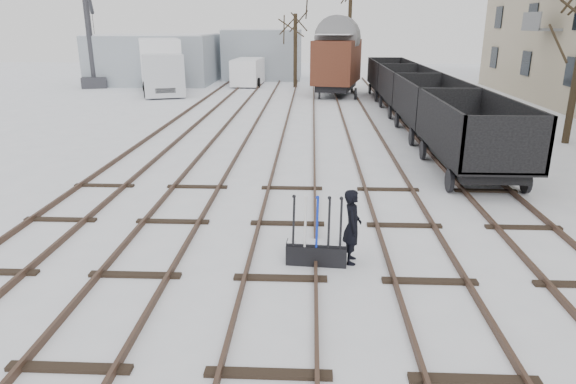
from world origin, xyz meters
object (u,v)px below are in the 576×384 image
Objects in this scene: panel_van at (248,72)px; lorry at (160,65)px; worker at (352,227)px; ground_frame at (317,251)px; box_van_wagon at (337,60)px; crane at (93,55)px; freight_wagon_a at (471,147)px.

lorry is at bearing -137.75° from panel_van.
worker is 33.89m from panel_van.
worker reaches higher than ground_frame.
worker is at bearing -76.36° from panel_van.
panel_van is at bearing 150.68° from box_van_wagon.
ground_frame is at bearing -77.93° from crane.
crane reaches higher than panel_van.
crane reaches higher than worker.
worker is 8.37m from freight_wagon_a.
lorry is 1.78× the size of panel_van.
ground_frame is 30.81m from lorry.
ground_frame is at bearing -77.64° from panel_van.
crane is (-12.24, -1.84, 1.39)m from panel_van.
lorry is (-12.19, 28.46, 1.18)m from worker.
worker is at bearing -76.83° from crane.
worker is 0.17× the size of crane.
crane is at bearing 179.19° from box_van_wagon.
box_van_wagon is 9.55m from panel_van.
worker is 0.33× the size of panel_van.
ground_frame is 33.87m from panel_van.
freight_wagon_a is at bearing -67.60° from box_van_wagon.
box_van_wagon is 13.13m from lorry.
box_van_wagon is (0.85, 27.06, 1.67)m from worker.
crane is at bearing 123.73° from ground_frame.
lorry is at bearing 25.30° from worker.
ground_frame is at bearing -86.96° from lorry.
ground_frame is 0.93m from worker.
panel_van is at bearing 12.73° from worker.
box_van_wagon is at bearing -38.33° from panel_van.
freight_wagon_a is 0.65× the size of crane.
freight_wagon_a is at bearing 58.02° from ground_frame.
worker is at bearing -79.77° from box_van_wagon.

